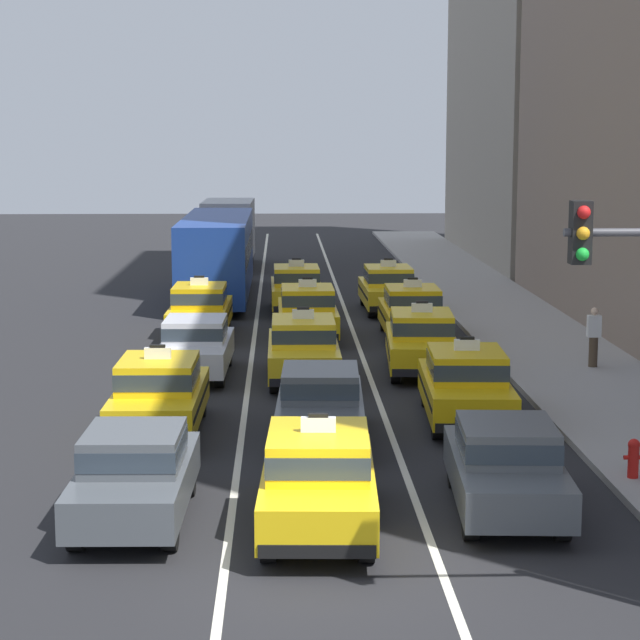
# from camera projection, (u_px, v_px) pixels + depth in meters

# --- Properties ---
(ground_plane) EXTENTS (160.00, 160.00, 0.00)m
(ground_plane) POSITION_uv_depth(u_px,v_px,m) (333.00, 569.00, 17.59)
(ground_plane) COLOR #232326
(lane_stripe_left_center) EXTENTS (0.14, 80.00, 0.01)m
(lane_stripe_left_center) POSITION_uv_depth(u_px,v_px,m) (254.00, 339.00, 37.28)
(lane_stripe_left_center) COLOR silver
(lane_stripe_left_center) RESTS_ON ground
(lane_stripe_center_right) EXTENTS (0.14, 80.00, 0.01)m
(lane_stripe_center_right) POSITION_uv_depth(u_px,v_px,m) (356.00, 339.00, 37.39)
(lane_stripe_center_right) COLOR silver
(lane_stripe_center_right) RESTS_ON ground
(sidewalk_curb) EXTENTS (4.00, 90.00, 0.15)m
(sidewalk_curb) POSITION_uv_depth(u_px,v_px,m) (570.00, 366.00, 32.62)
(sidewalk_curb) COLOR #9E9993
(sidewalk_curb) RESTS_ON ground
(sedan_left_nearest) EXTENTS (1.86, 4.34, 1.58)m
(sedan_left_nearest) POSITION_uv_depth(u_px,v_px,m) (135.00, 472.00, 19.60)
(sedan_left_nearest) COLOR black
(sedan_left_nearest) RESTS_ON ground
(taxi_left_second) EXTENTS (1.88, 4.59, 1.96)m
(taxi_left_second) POSITION_uv_depth(u_px,v_px,m) (159.00, 394.00, 25.39)
(taxi_left_second) COLOR black
(taxi_left_second) RESTS_ON ground
(sedan_left_third) EXTENTS (1.86, 4.34, 1.58)m
(sedan_left_third) POSITION_uv_depth(u_px,v_px,m) (196.00, 345.00, 31.43)
(sedan_left_third) COLOR black
(sedan_left_third) RESTS_ON ground
(taxi_left_fourth) EXTENTS (1.89, 4.59, 1.96)m
(taxi_left_fourth) POSITION_uv_depth(u_px,v_px,m) (200.00, 309.00, 37.67)
(taxi_left_fourth) COLOR black
(taxi_left_fourth) RESTS_ON ground
(bus_left_fifth) EXTENTS (2.55, 11.21, 3.22)m
(bus_left_fifth) POSITION_uv_depth(u_px,v_px,m) (217.00, 253.00, 46.12)
(bus_left_fifth) COLOR black
(bus_left_fifth) RESTS_ON ground
(box_truck_left_sixth) EXTENTS (2.38, 6.99, 3.27)m
(box_truck_left_sixth) POSITION_uv_depth(u_px,v_px,m) (229.00, 231.00, 57.06)
(box_truck_left_sixth) COLOR black
(box_truck_left_sixth) RESTS_ON ground
(taxi_center_nearest) EXTENTS (1.99, 4.63, 1.96)m
(taxi_center_nearest) POSITION_uv_depth(u_px,v_px,m) (318.00, 477.00, 19.21)
(taxi_center_nearest) COLOR black
(taxi_center_nearest) RESTS_ON ground
(sedan_center_second) EXTENTS (1.93, 4.37, 1.58)m
(sedan_center_second) POSITION_uv_depth(u_px,v_px,m) (320.00, 402.00, 24.72)
(sedan_center_second) COLOR black
(sedan_center_second) RESTS_ON ground
(taxi_center_third) EXTENTS (1.84, 4.57, 1.96)m
(taxi_center_third) POSITION_uv_depth(u_px,v_px,m) (303.00, 348.00, 30.86)
(taxi_center_third) COLOR black
(taxi_center_third) RESTS_ON ground
(taxi_center_fourth) EXTENTS (1.86, 4.58, 1.96)m
(taxi_center_fourth) POSITION_uv_depth(u_px,v_px,m) (307.00, 311.00, 37.25)
(taxi_center_fourth) COLOR black
(taxi_center_fourth) RESTS_ON ground
(taxi_center_fifth) EXTENTS (1.88, 4.58, 1.96)m
(taxi_center_fifth) POSITION_uv_depth(u_px,v_px,m) (296.00, 288.00, 43.00)
(taxi_center_fifth) COLOR black
(taxi_center_fifth) RESTS_ON ground
(sedan_right_nearest) EXTENTS (2.01, 4.40, 1.58)m
(sedan_right_nearest) POSITION_uv_depth(u_px,v_px,m) (506.00, 464.00, 20.08)
(sedan_right_nearest) COLOR black
(sedan_right_nearest) RESTS_ON ground
(taxi_right_second) EXTENTS (2.01, 4.63, 1.96)m
(taxi_right_second) POSITION_uv_depth(u_px,v_px,m) (466.00, 384.00, 26.38)
(taxi_right_second) COLOR black
(taxi_right_second) RESTS_ON ground
(taxi_right_third) EXTENTS (2.07, 4.66, 1.96)m
(taxi_right_third) POSITION_uv_depth(u_px,v_px,m) (421.00, 340.00, 32.00)
(taxi_right_third) COLOR black
(taxi_right_third) RESTS_ON ground
(taxi_right_fourth) EXTENTS (1.85, 4.57, 1.96)m
(taxi_right_fourth) POSITION_uv_depth(u_px,v_px,m) (412.00, 311.00, 37.20)
(taxi_right_fourth) COLOR black
(taxi_right_fourth) RESTS_ON ground
(taxi_right_fifth) EXTENTS (1.87, 4.58, 1.96)m
(taxi_right_fifth) POSITION_uv_depth(u_px,v_px,m) (388.00, 288.00, 42.96)
(taxi_right_fifth) COLOR black
(taxi_right_fifth) RESTS_ON ground
(pedestrian_near_crosswalk) EXTENTS (0.36, 0.24, 1.61)m
(pedestrian_near_crosswalk) POSITION_uv_depth(u_px,v_px,m) (594.00, 337.00, 32.00)
(pedestrian_near_crosswalk) COLOR #473828
(pedestrian_near_crosswalk) RESTS_ON sidewalk_curb
(fire_hydrant) EXTENTS (0.36, 0.22, 0.73)m
(fire_hydrant) POSITION_uv_depth(u_px,v_px,m) (634.00, 456.00, 21.68)
(fire_hydrant) COLOR red
(fire_hydrant) RESTS_ON sidewalk_curb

